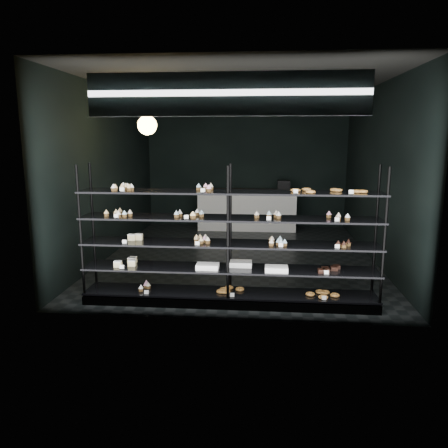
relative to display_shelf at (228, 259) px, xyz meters
name	(u,v)px	position (x,y,z in m)	size (l,w,h in m)	color
room	(240,173)	(0.03, 2.45, 0.97)	(5.01, 6.01, 3.20)	black
display_shelf	(228,259)	(0.00, 0.00, 0.00)	(4.00, 0.50, 1.91)	black
signage	(227,94)	(0.03, -0.48, 2.12)	(3.30, 0.05, 0.50)	#0B163B
pendant_lamp	(147,125)	(-1.45, 1.49, 1.82)	(0.31, 0.31, 0.89)	black
service_counter	(248,209)	(0.09, 4.95, -0.13)	(2.47, 0.65, 1.23)	silver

